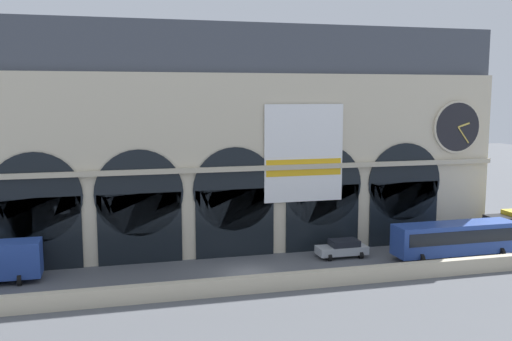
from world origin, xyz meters
TOP-DOWN VIEW (x-y plane):
  - ground_plane at (0.00, 0.00)m, footprint 200.00×200.00m
  - quay_parapet_wall at (0.00, -4.32)m, footprint 90.00×0.70m
  - station_building at (0.04, 7.60)m, footprint 50.31×5.60m
  - car_mideast at (9.02, 2.40)m, footprint 4.40×2.22m
  - bus_east at (18.27, -0.32)m, footprint 11.00×3.25m

SIDE VIEW (x-z plane):
  - ground_plane at x=0.00m, z-range 0.00..0.00m
  - quay_parapet_wall at x=0.00m, z-range 0.00..1.23m
  - car_mideast at x=9.02m, z-range 0.03..1.58m
  - bus_east at x=18.27m, z-range 0.23..3.33m
  - station_building at x=0.04m, z-range -0.30..19.93m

